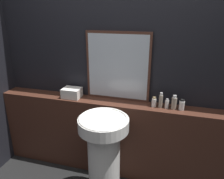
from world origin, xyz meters
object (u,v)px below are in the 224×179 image
object	(u,v)px
pedestal_sink	(104,153)
shampoo_bottle	(154,102)
hand_soap_bottle	(182,105)
mirror	(118,67)
lotion_bottle	(167,104)
conditioner_bottle	(161,101)
body_wash_bottle	(174,103)
towel_stack	(72,93)

from	to	relation	value
pedestal_sink	shampoo_bottle	size ratio (longest dim) A/B	8.48
hand_soap_bottle	mirror	bearing A→B (deg)	172.10
mirror	lotion_bottle	xyz separation A→B (m)	(0.54, -0.09, -0.32)
pedestal_sink	hand_soap_bottle	distance (m)	0.90
mirror	conditioner_bottle	bearing A→B (deg)	-11.23
pedestal_sink	body_wash_bottle	bearing A→B (deg)	33.33
pedestal_sink	hand_soap_bottle	bearing A→B (deg)	30.33
pedestal_sink	mirror	world-z (taller)	mirror
conditioner_bottle	mirror	bearing A→B (deg)	168.77
conditioner_bottle	lotion_bottle	bearing A→B (deg)	0.00
pedestal_sink	lotion_bottle	distance (m)	0.79
pedestal_sink	towel_stack	xyz separation A→B (m)	(-0.50, 0.40, 0.42)
shampoo_bottle	lotion_bottle	xyz separation A→B (m)	(0.13, -0.00, -0.00)
shampoo_bottle	pedestal_sink	bearing A→B (deg)	-135.90
pedestal_sink	mirror	distance (m)	0.89
conditioner_bottle	body_wash_bottle	size ratio (longest dim) A/B	1.09
mirror	towel_stack	xyz separation A→B (m)	(-0.51, -0.09, -0.31)
towel_stack	body_wash_bottle	world-z (taller)	body_wash_bottle
pedestal_sink	lotion_bottle	xyz separation A→B (m)	(0.54, 0.40, 0.42)
towel_stack	shampoo_bottle	bearing A→B (deg)	0.00
shampoo_bottle	towel_stack	bearing A→B (deg)	-180.00
lotion_bottle	towel_stack	bearing A→B (deg)	180.00
body_wash_bottle	shampoo_bottle	bearing A→B (deg)	180.00
mirror	body_wash_bottle	distance (m)	0.68
pedestal_sink	hand_soap_bottle	xyz separation A→B (m)	(0.69, 0.40, 0.42)
conditioner_bottle	shampoo_bottle	bearing A→B (deg)	180.00
shampoo_bottle	conditioner_bottle	world-z (taller)	conditioner_bottle
pedestal_sink	towel_stack	bearing A→B (deg)	141.46
lotion_bottle	hand_soap_bottle	xyz separation A→B (m)	(0.14, 0.00, 0.00)
towel_stack	shampoo_bottle	distance (m)	0.92
body_wash_bottle	hand_soap_bottle	size ratio (longest dim) A/B	1.30
towel_stack	lotion_bottle	bearing A→B (deg)	0.00
pedestal_sink	mirror	xyz separation A→B (m)	(0.00, 0.50, 0.74)
pedestal_sink	lotion_bottle	size ratio (longest dim) A/B	8.79
conditioner_bottle	body_wash_bottle	bearing A→B (deg)	0.00
body_wash_bottle	pedestal_sink	bearing A→B (deg)	-146.67
mirror	shampoo_bottle	xyz separation A→B (m)	(0.41, -0.09, -0.32)
towel_stack	conditioner_bottle	xyz separation A→B (m)	(0.98, 0.00, 0.02)
towel_stack	shampoo_bottle	size ratio (longest dim) A/B	1.89
towel_stack	conditioner_bottle	world-z (taller)	conditioner_bottle
shampoo_bottle	body_wash_bottle	size ratio (longest dim) A/B	0.72
mirror	body_wash_bottle	bearing A→B (deg)	-8.87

